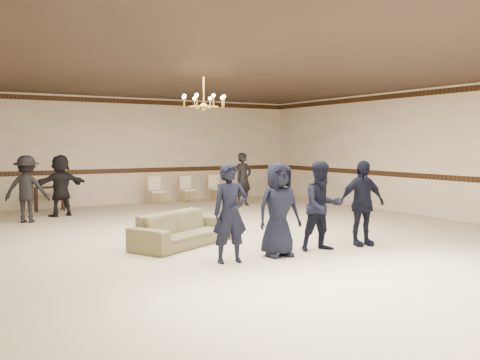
{
  "coord_description": "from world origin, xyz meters",
  "views": [
    {
      "loc": [
        -4.8,
        -8.57,
        1.84
      ],
      "look_at": [
        -0.04,
        -0.5,
        1.18
      ],
      "focal_mm": 39.93,
      "sensor_mm": 36.0,
      "label": 1
    }
  ],
  "objects_px": {
    "adult_mid": "(60,185)",
    "settee": "(183,229)",
    "boy_d": "(362,203)",
    "banquet_chair_left": "(157,191)",
    "banquet_chair_right": "(216,188)",
    "boy_a": "(230,213)",
    "adult_left": "(27,189)",
    "boy_c": "(322,206)",
    "adult_right": "(243,179)",
    "console_table": "(50,199)",
    "banquet_chair_mid": "(187,189)",
    "chandelier": "(204,91)",
    "boy_b": "(279,209)"
  },
  "relations": [
    {
      "from": "adult_mid",
      "to": "settee",
      "type": "bearing_deg",
      "value": 88.56
    },
    {
      "from": "boy_d",
      "to": "banquet_chair_left",
      "type": "xyz_separation_m",
      "value": [
        -0.84,
        7.72,
        -0.35
      ]
    },
    {
      "from": "settee",
      "to": "banquet_chair_right",
      "type": "distance_m",
      "value": 7.27
    },
    {
      "from": "boy_a",
      "to": "adult_left",
      "type": "distance_m",
      "value": 6.32
    },
    {
      "from": "boy_c",
      "to": "boy_d",
      "type": "xyz_separation_m",
      "value": [
        0.9,
        0.0,
        0.0
      ]
    },
    {
      "from": "adult_right",
      "to": "boy_a",
      "type": "bearing_deg",
      "value": -132.89
    },
    {
      "from": "boy_c",
      "to": "banquet_chair_right",
      "type": "relative_size",
      "value": 1.83
    },
    {
      "from": "boy_c",
      "to": "console_table",
      "type": "distance_m",
      "value": 8.46
    },
    {
      "from": "banquet_chair_left",
      "to": "banquet_chair_mid",
      "type": "distance_m",
      "value": 1.0
    },
    {
      "from": "settee",
      "to": "adult_right",
      "type": "xyz_separation_m",
      "value": [
        4.06,
        4.68,
        0.48
      ]
    },
    {
      "from": "console_table",
      "to": "boy_d",
      "type": "bearing_deg",
      "value": -65.1
    },
    {
      "from": "chandelier",
      "to": "banquet_chair_mid",
      "type": "distance_m",
      "value": 6.1
    },
    {
      "from": "boy_a",
      "to": "boy_d",
      "type": "xyz_separation_m",
      "value": [
        2.7,
        0.0,
        0.0
      ]
    },
    {
      "from": "boy_b",
      "to": "boy_d",
      "type": "xyz_separation_m",
      "value": [
        1.8,
        0.0,
        0.0
      ]
    },
    {
      "from": "adult_right",
      "to": "chandelier",
      "type": "bearing_deg",
      "value": -140.6
    },
    {
      "from": "boy_b",
      "to": "console_table",
      "type": "relative_size",
      "value": 1.93
    },
    {
      "from": "adult_mid",
      "to": "banquet_chair_mid",
      "type": "bearing_deg",
      "value": -178.38
    },
    {
      "from": "banquet_chair_left",
      "to": "boy_c",
      "type": "bearing_deg",
      "value": -85.17
    },
    {
      "from": "chandelier",
      "to": "banquet_chair_mid",
      "type": "relative_size",
      "value": 1.12
    },
    {
      "from": "adult_right",
      "to": "console_table",
      "type": "distance_m",
      "value": 5.41
    },
    {
      "from": "adult_right",
      "to": "console_table",
      "type": "height_order",
      "value": "adult_right"
    },
    {
      "from": "chandelier",
      "to": "banquet_chair_right",
      "type": "xyz_separation_m",
      "value": [
        3.04,
        5.2,
        -2.46
      ]
    },
    {
      "from": "chandelier",
      "to": "adult_left",
      "type": "relative_size",
      "value": 0.61
    },
    {
      "from": "boy_b",
      "to": "banquet_chair_left",
      "type": "bearing_deg",
      "value": 87.89
    },
    {
      "from": "adult_right",
      "to": "banquet_chair_mid",
      "type": "relative_size",
      "value": 1.86
    },
    {
      "from": "chandelier",
      "to": "console_table",
      "type": "xyz_separation_m",
      "value": [
        -1.96,
        5.4,
        -2.54
      ]
    },
    {
      "from": "boy_a",
      "to": "adult_left",
      "type": "bearing_deg",
      "value": 118.86
    },
    {
      "from": "boy_a",
      "to": "banquet_chair_left",
      "type": "bearing_deg",
      "value": 86.8
    },
    {
      "from": "adult_right",
      "to": "banquet_chair_left",
      "type": "distance_m",
      "value": 2.6
    },
    {
      "from": "boy_b",
      "to": "settee",
      "type": "bearing_deg",
      "value": 126.05
    },
    {
      "from": "boy_b",
      "to": "boy_d",
      "type": "height_order",
      "value": "same"
    },
    {
      "from": "settee",
      "to": "console_table",
      "type": "bearing_deg",
      "value": 73.01
    },
    {
      "from": "settee",
      "to": "banquet_chair_mid",
      "type": "height_order",
      "value": "banquet_chair_mid"
    },
    {
      "from": "chandelier",
      "to": "banquet_chair_right",
      "type": "bearing_deg",
      "value": 59.7
    },
    {
      "from": "chandelier",
      "to": "adult_left",
      "type": "height_order",
      "value": "chandelier"
    },
    {
      "from": "chandelier",
      "to": "banquet_chair_left",
      "type": "xyz_separation_m",
      "value": [
        1.04,
        5.2,
        -2.46
      ]
    },
    {
      "from": "adult_left",
      "to": "adult_right",
      "type": "distance_m",
      "value": 6.01
    },
    {
      "from": "adult_right",
      "to": "console_table",
      "type": "bearing_deg",
      "value": 151.88
    },
    {
      "from": "boy_c",
      "to": "banquet_chair_right",
      "type": "height_order",
      "value": "boy_c"
    },
    {
      "from": "boy_a",
      "to": "banquet_chair_mid",
      "type": "bearing_deg",
      "value": 80.02
    },
    {
      "from": "adult_mid",
      "to": "banquet_chair_right",
      "type": "xyz_separation_m",
      "value": [
        4.96,
        1.03,
        -0.36
      ]
    },
    {
      "from": "chandelier",
      "to": "settee",
      "type": "relative_size",
      "value": 0.46
    },
    {
      "from": "settee",
      "to": "console_table",
      "type": "xyz_separation_m",
      "value": [
        -1.07,
        6.31,
        0.03
      ]
    },
    {
      "from": "boy_b",
      "to": "boy_c",
      "type": "relative_size",
      "value": 1.0
    },
    {
      "from": "boy_b",
      "to": "adult_mid",
      "type": "bearing_deg",
      "value": 111.67
    },
    {
      "from": "boy_a",
      "to": "banquet_chair_mid",
      "type": "xyz_separation_m",
      "value": [
        2.86,
        7.72,
        -0.35
      ]
    },
    {
      "from": "boy_b",
      "to": "banquet_chair_mid",
      "type": "height_order",
      "value": "boy_b"
    },
    {
      "from": "settee",
      "to": "banquet_chair_left",
      "type": "xyz_separation_m",
      "value": [
        1.93,
        6.11,
        0.12
      ]
    },
    {
      "from": "banquet_chair_left",
      "to": "adult_left",
      "type": "bearing_deg",
      "value": -150.59
    },
    {
      "from": "boy_a",
      "to": "adult_mid",
      "type": "distance_m",
      "value": 6.78
    }
  ]
}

